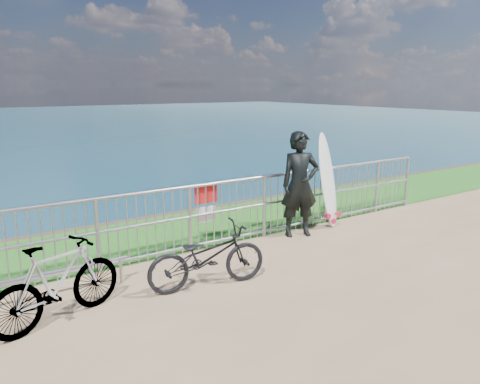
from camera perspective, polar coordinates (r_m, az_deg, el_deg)
grass_strip at (r=8.93m, az=-6.49°, el=-4.57°), size 120.00×120.00×0.00m
railing at (r=7.86m, az=-2.79°, el=-2.62°), size 10.06×0.10×1.13m
surfer at (r=8.42m, az=7.29°, el=0.92°), size 0.80×0.66×1.90m
surfboard at (r=9.09m, az=10.68°, el=1.02°), size 0.58×0.54×1.83m
bicycle_near at (r=6.35m, az=-4.03°, el=-7.87°), size 1.72×0.84×0.87m
bicycle_far at (r=5.81m, az=-21.36°, el=-10.22°), size 1.69×0.94×0.98m
bike_rack at (r=6.50m, az=-21.37°, el=-9.33°), size 1.86×0.05×0.39m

